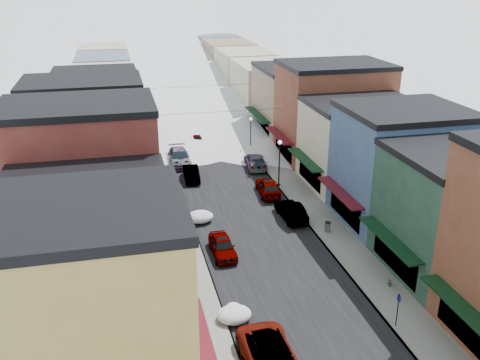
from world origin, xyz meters
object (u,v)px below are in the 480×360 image
car_dark_hatch (191,174)px  streetlamp_near (279,157)px  trash_can (328,227)px  car_silver_sedan (223,246)px  car_white_suv (272,360)px  car_green_sedan (291,211)px

car_dark_hatch → streetlamp_near: (8.70, -4.02, 2.55)m
trash_can → streetlamp_near: 11.66m
car_silver_sedan → car_dark_hatch: 16.97m
car_white_suv → car_silver_sedan: (0.00, 13.93, -0.11)m
car_silver_sedan → car_green_sedan: car_green_sedan is taller
car_silver_sedan → car_dark_hatch: size_ratio=1.00×
car_green_sedan → car_silver_sedan: bearing=32.6°
car_dark_hatch → car_green_sedan: 14.02m
trash_can → streetlamp_near: size_ratio=0.18×
car_white_suv → trash_can: bearing=56.6°
car_white_suv → car_silver_sedan: bearing=88.3°
streetlamp_near → car_green_sedan: bearing=-99.1°
car_silver_sedan → streetlamp_near: streetlamp_near is taller
car_silver_sedan → streetlamp_near: 15.80m
car_white_suv → car_green_sedan: size_ratio=1.28×
car_white_suv → car_green_sedan: 20.41m
car_silver_sedan → car_white_suv: bearing=-90.5°
car_dark_hatch → trash_can: (9.64, -15.33, -0.13)m
car_silver_sedan → car_green_sedan: 9.01m
car_white_suv → streetlamp_near: bearing=70.4°
trash_can → streetlamp_near: bearing=94.8°
car_white_suv → car_dark_hatch: car_white_suv is taller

